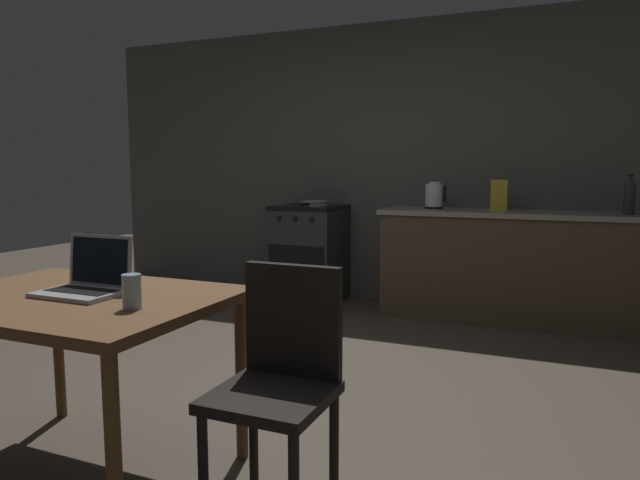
# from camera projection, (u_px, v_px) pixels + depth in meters

# --- Properties ---
(ground_plane) EXTENTS (12.00, 12.00, 0.00)m
(ground_plane) POSITION_uv_depth(u_px,v_px,m) (227.00, 397.00, 3.16)
(ground_plane) COLOR #473D33
(back_wall) EXTENTS (6.40, 0.10, 2.56)m
(back_wall) POSITION_uv_depth(u_px,v_px,m) (409.00, 164.00, 5.31)
(back_wall) COLOR #4D4F4A
(back_wall) RESTS_ON ground_plane
(kitchen_counter) EXTENTS (2.16, 0.64, 0.90)m
(kitchen_counter) POSITION_uv_depth(u_px,v_px,m) (515.00, 266.00, 4.71)
(kitchen_counter) COLOR #4C3D2D
(kitchen_counter) RESTS_ON ground_plane
(stove_oven) EXTENTS (0.60, 0.62, 0.90)m
(stove_oven) POSITION_uv_depth(u_px,v_px,m) (309.00, 253.00, 5.43)
(stove_oven) COLOR #2D2D30
(stove_oven) RESTS_ON ground_plane
(dining_table) EXTENTS (1.17, 0.88, 0.75)m
(dining_table) POSITION_uv_depth(u_px,v_px,m) (75.00, 314.00, 2.29)
(dining_table) COLOR brown
(dining_table) RESTS_ON ground_plane
(chair) EXTENTS (0.40, 0.40, 0.89)m
(chair) POSITION_uv_depth(u_px,v_px,m) (281.00, 372.00, 2.08)
(chair) COLOR black
(chair) RESTS_ON ground_plane
(laptop) EXTENTS (0.32, 0.25, 0.23)m
(laptop) POSITION_uv_depth(u_px,v_px,m) (86.00, 282.00, 2.30)
(laptop) COLOR #99999E
(laptop) RESTS_ON dining_table
(electric_kettle) EXTENTS (0.18, 0.16, 0.23)m
(electric_kettle) POSITION_uv_depth(u_px,v_px,m) (434.00, 196.00, 4.90)
(electric_kettle) COLOR black
(electric_kettle) RESTS_ON kitchen_counter
(bottle) EXTENTS (0.08, 0.08, 0.30)m
(bottle) POSITION_uv_depth(u_px,v_px,m) (630.00, 195.00, 4.28)
(bottle) COLOR #2D2D33
(bottle) RESTS_ON kitchen_counter
(frying_pan) EXTENTS (0.27, 0.44, 0.05)m
(frying_pan) POSITION_uv_depth(u_px,v_px,m) (314.00, 203.00, 5.32)
(frying_pan) COLOR gray
(frying_pan) RESTS_ON stove_oven
(drinking_glass) EXTENTS (0.07, 0.07, 0.12)m
(drinking_glass) POSITION_uv_depth(u_px,v_px,m) (132.00, 292.00, 2.05)
(drinking_glass) COLOR #99B7C6
(drinking_glass) RESTS_ON dining_table
(cereal_box) EXTENTS (0.13, 0.05, 0.25)m
(cereal_box) POSITION_uv_depth(u_px,v_px,m) (499.00, 195.00, 4.71)
(cereal_box) COLOR gold
(cereal_box) RESTS_ON kitchen_counter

